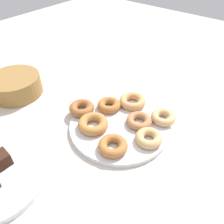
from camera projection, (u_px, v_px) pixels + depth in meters
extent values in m
plane|color=beige|center=(119.00, 127.00, 0.70)|extent=(2.40, 2.40, 0.00)
cylinder|color=silver|center=(119.00, 125.00, 0.69)|extent=(0.31, 0.31, 0.01)
torus|color=#995B2D|center=(82.00, 108.00, 0.72)|extent=(0.11, 0.11, 0.03)
torus|color=#BC7A3D|center=(93.00, 124.00, 0.67)|extent=(0.13, 0.13, 0.03)
torus|color=tan|center=(149.00, 138.00, 0.62)|extent=(0.11, 0.11, 0.02)
torus|color=#AD6B33|center=(109.00, 105.00, 0.74)|extent=(0.11, 0.11, 0.03)
torus|color=tan|center=(132.00, 101.00, 0.75)|extent=(0.10, 0.10, 0.03)
torus|color=#B27547|center=(139.00, 121.00, 0.68)|extent=(0.08, 0.08, 0.02)
torus|color=tan|center=(163.00, 117.00, 0.69)|extent=(0.08, 0.08, 0.02)
torus|color=#AD6B33|center=(113.00, 146.00, 0.60)|extent=(0.09, 0.09, 0.03)
cube|color=#381E14|center=(0.00, 160.00, 0.56)|extent=(0.05, 0.04, 0.04)
cylinder|color=olive|center=(15.00, 85.00, 0.81)|extent=(0.20, 0.20, 0.07)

